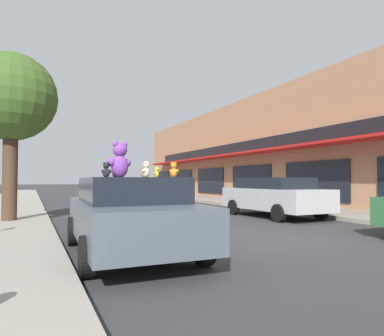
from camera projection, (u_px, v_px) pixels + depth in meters
ground_plane at (272, 240)px, 8.12m from camera, size 260.00×260.00×0.00m
storefront_row at (312, 152)px, 24.56m from camera, size 11.91×38.98×6.97m
plush_art_car at (130, 213)px, 6.61m from camera, size 2.20×4.51×1.47m
teddy_bear_giant at (120, 160)px, 6.93m from camera, size 0.56×0.40×0.74m
teddy_bear_orange at (174, 170)px, 6.28m from camera, size 0.17×0.21×0.29m
teddy_bear_brown at (144, 173)px, 7.60m from camera, size 0.16×0.12×0.21m
teddy_bear_yellow at (157, 172)px, 6.88m from camera, size 0.15×0.15×0.22m
teddy_bear_pink at (116, 170)px, 7.12m from camera, size 0.25×0.20×0.34m
teddy_bear_black at (106, 170)px, 6.69m from camera, size 0.21×0.21×0.31m
teddy_bear_cream at (146, 170)px, 6.67m from camera, size 0.22×0.22×0.32m
parked_car_far_center at (274, 196)px, 13.33m from camera, size 2.10×4.61×1.53m
street_tree at (11, 99)px, 11.03m from camera, size 2.84×2.84×5.39m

